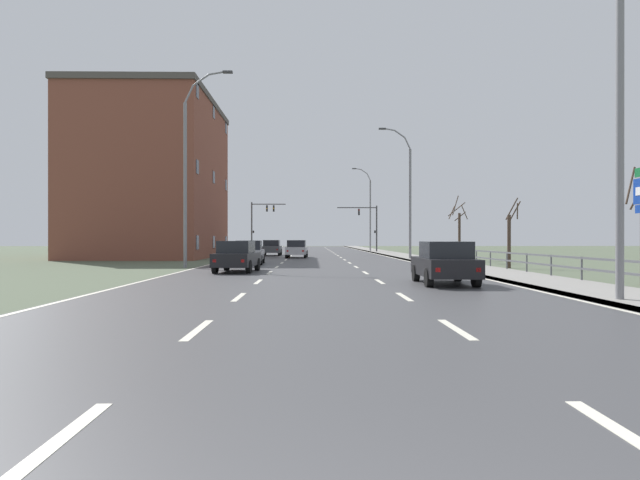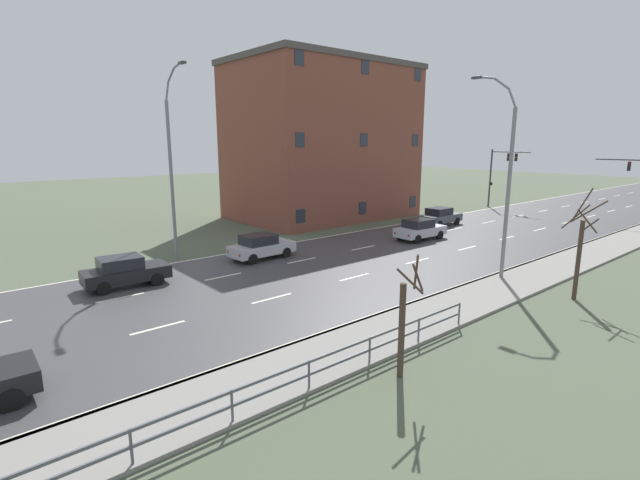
% 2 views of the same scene
% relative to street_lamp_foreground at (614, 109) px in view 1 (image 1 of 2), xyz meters
% --- Properties ---
extents(ground_plane, '(160.00, 160.00, 0.12)m').
position_rel_street_lamp_foreground_xyz_m(ground_plane, '(-7.44, 36.72, -5.06)').
color(ground_plane, '#4C5642').
extents(road_asphalt_strip, '(14.00, 120.00, 0.03)m').
position_rel_street_lamp_foreground_xyz_m(road_asphalt_strip, '(-7.44, 48.72, -4.99)').
color(road_asphalt_strip, '#3D3D3F').
rests_on(road_asphalt_strip, ground).
extents(sidewalk_right, '(3.00, 120.00, 0.12)m').
position_rel_street_lamp_foreground_xyz_m(sidewalk_right, '(0.99, 48.72, -4.94)').
color(sidewalk_right, gray).
rests_on(sidewalk_right, ground).
extents(guardrail, '(0.07, 28.05, 1.00)m').
position_rel_street_lamp_foreground_xyz_m(guardrail, '(2.41, 7.57, -4.29)').
color(guardrail, '#515459').
rests_on(guardrail, ground).
extents(street_lamp_foreground, '(2.50, 0.24, 10.21)m').
position_rel_street_lamp_foreground_xyz_m(street_lamp_foreground, '(0.00, 0.00, 0.00)').
color(street_lamp_foreground, slate).
rests_on(street_lamp_foreground, ground).
extents(street_lamp_midground, '(2.62, 0.24, 10.59)m').
position_rel_street_lamp_foreground_xyz_m(street_lamp_midground, '(-0.01, 28.90, 0.17)').
color(street_lamp_midground, slate).
rests_on(street_lamp_midground, ground).
extents(street_lamp_distant, '(2.56, 0.24, 11.25)m').
position_rel_street_lamp_foreground_xyz_m(street_lamp_distant, '(0.01, 57.80, 0.51)').
color(street_lamp_distant, slate).
rests_on(street_lamp_distant, ground).
extents(street_lamp_left_bank, '(2.84, 0.24, 11.43)m').
position_rel_street_lamp_foreground_xyz_m(street_lamp_left_bank, '(-14.85, 17.34, 0.57)').
color(street_lamp_left_bank, slate).
rests_on(street_lamp_left_bank, ground).
extents(traffic_signal_right, '(5.06, 0.36, 5.89)m').
position_rel_street_lamp_foreground_xyz_m(traffic_signal_right, '(-0.46, 53.25, -1.11)').
color(traffic_signal_right, '#38383A').
rests_on(traffic_signal_right, ground).
extents(traffic_signal_left, '(4.38, 0.36, 6.37)m').
position_rel_street_lamp_foreground_xyz_m(traffic_signal_left, '(-14.33, 54.08, -0.68)').
color(traffic_signal_left, '#38383A').
rests_on(traffic_signal_left, ground).
extents(car_mid_centre, '(1.91, 4.14, 1.57)m').
position_rel_street_lamp_foreground_xyz_m(car_mid_centre, '(-2.89, 5.77, -4.19)').
color(car_mid_centre, black).
rests_on(car_mid_centre, ground).
extents(car_distant, '(1.86, 4.11, 1.57)m').
position_rel_street_lamp_foreground_xyz_m(car_distant, '(-11.72, 39.98, -4.19)').
color(car_distant, '#474C51').
rests_on(car_distant, ground).
extents(car_near_left, '(1.95, 4.16, 1.57)m').
position_rel_street_lamp_foreground_xyz_m(car_near_left, '(-11.82, 21.50, -4.19)').
color(car_near_left, '#B7B7BC').
rests_on(car_near_left, ground).
extents(car_far_right, '(2.02, 4.20, 1.57)m').
position_rel_street_lamp_foreground_xyz_m(car_far_right, '(-11.46, 13.12, -4.19)').
color(car_far_right, black).
rests_on(car_far_right, ground).
extents(car_far_left, '(1.96, 4.16, 1.57)m').
position_rel_street_lamp_foreground_xyz_m(car_far_left, '(-9.04, 33.73, -4.19)').
color(car_far_left, '#B7B7BC').
rests_on(car_far_left, ground).
extents(brick_building, '(11.27, 16.66, 14.38)m').
position_rel_street_lamp_foreground_xyz_m(brick_building, '(-22.24, 35.38, 2.21)').
color(brick_building, brown).
rests_on(brick_building, ground).
extents(bare_tree_mid, '(0.70, 1.23, 4.04)m').
position_rel_street_lamp_foreground_xyz_m(bare_tree_mid, '(3.60, 16.68, -3.23)').
color(bare_tree_mid, '#423328').
rests_on(bare_tree_mid, ground).
extents(bare_tree_far, '(1.58, 1.68, 5.18)m').
position_rel_street_lamp_foreground_xyz_m(bare_tree_far, '(4.00, 28.58, -2.71)').
color(bare_tree_far, '#423328').
rests_on(bare_tree_far, ground).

